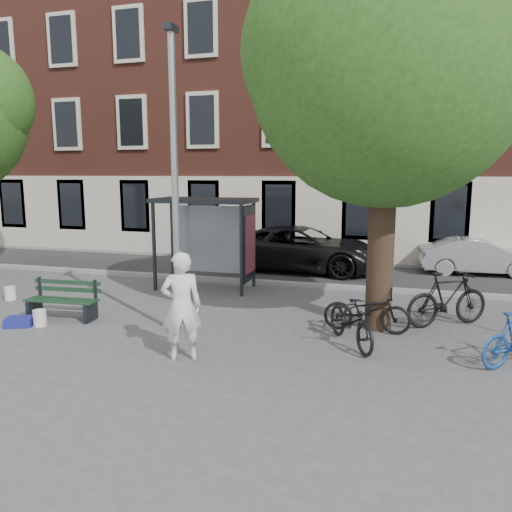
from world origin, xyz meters
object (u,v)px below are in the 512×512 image
at_px(lamppost, 175,200).
at_px(car_dark, 302,249).
at_px(bench, 63,302).
at_px(painter, 182,306).
at_px(bike_d, 448,299).
at_px(bus_shelter, 219,223).
at_px(bike_c, 351,321).
at_px(bike_a, 367,310).
at_px(car_silver, 478,256).

distance_m(lamppost, car_dark, 7.82).
bearing_deg(bench, painter, -27.31).
bearing_deg(bike_d, bus_shelter, 38.50).
xyz_separation_m(bike_c, car_dark, (-2.35, 7.20, 0.27)).
relative_size(bike_a, car_silver, 0.49).
relative_size(bus_shelter, bench, 1.67).
relative_size(lamppost, bench, 3.58).
bearing_deg(car_dark, bench, 153.11).
height_order(bike_d, car_silver, bike_d).
bearing_deg(car_dark, bike_c, -158.60).
bearing_deg(bike_d, car_dark, 5.24).
height_order(bench, bike_a, bike_a).
height_order(bus_shelter, car_silver, bus_shelter).
distance_m(lamppost, car_silver, 11.09).
bearing_deg(painter, bike_d, -170.55).
xyz_separation_m(bike_a, bike_d, (1.66, 0.92, 0.14)).
bearing_deg(bus_shelter, bike_c, -42.80).
distance_m(bus_shelter, painter, 5.67).
height_order(painter, car_dark, painter).
distance_m(bike_a, car_dark, 6.79).
bearing_deg(car_silver, car_dark, 94.75).
bearing_deg(painter, lamppost, -88.93).
relative_size(bus_shelter, bike_c, 1.52).
relative_size(bus_shelter, bike_a, 1.58).
bearing_deg(bus_shelter, painter, -76.56).
distance_m(lamppost, bench, 3.85).
bearing_deg(car_dark, car_silver, -77.30).
bearing_deg(bus_shelter, bike_a, -33.68).
distance_m(bench, bike_c, 6.55).
distance_m(lamppost, bike_d, 6.23).
distance_m(painter, bike_a, 4.01).
distance_m(bike_a, bike_d, 1.91).
bearing_deg(bike_a, lamppost, 108.17).
relative_size(bike_c, bike_d, 0.92).
distance_m(car_dark, car_silver, 5.79).
bearing_deg(bike_d, lamppost, 77.92).
bearing_deg(bus_shelter, bench, -121.86).
distance_m(bench, bike_a, 6.85).
xyz_separation_m(painter, car_silver, (6.22, 9.73, -0.38)).
relative_size(painter, car_silver, 0.53).
xyz_separation_m(bike_c, bike_d, (1.90, 1.84, 0.12)).
xyz_separation_m(lamppost, bus_shelter, (-0.61, 4.11, -0.87)).
relative_size(lamppost, car_silver, 1.65).
relative_size(bus_shelter, car_silver, 0.77).
bearing_deg(lamppost, car_dark, 80.90).
distance_m(lamppost, bike_c, 4.23).
xyz_separation_m(bike_a, bike_c, (-0.24, -0.92, 0.02)).
height_order(painter, bike_c, painter).
xyz_separation_m(painter, car_dark, (0.50, 8.79, -0.22)).
bearing_deg(bike_c, painter, 178.80).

